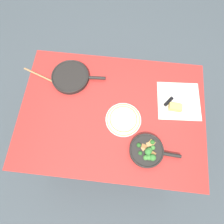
% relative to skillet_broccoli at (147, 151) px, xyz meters
% --- Properties ---
extents(ground_plane, '(14.00, 14.00, 0.00)m').
position_rel_skillet_broccoli_xyz_m(ground_plane, '(-0.26, 0.25, -0.76)').
color(ground_plane, '#424C51').
extents(dining_table_red, '(1.35, 0.96, 0.74)m').
position_rel_skillet_broccoli_xyz_m(dining_table_red, '(-0.26, 0.25, -0.10)').
color(dining_table_red, '#B72D28').
rests_on(dining_table_red, ground_plane).
extents(skillet_broccoli, '(0.35, 0.23, 0.07)m').
position_rel_skillet_broccoli_xyz_m(skillet_broccoli, '(0.00, 0.00, 0.00)').
color(skillet_broccoli, black).
rests_on(skillet_broccoli, dining_table_red).
extents(skillet_eggs, '(0.41, 0.29, 0.04)m').
position_rel_skillet_broccoli_xyz_m(skillet_eggs, '(-0.61, 0.50, -0.01)').
color(skillet_eggs, black).
rests_on(skillet_eggs, dining_table_red).
extents(wooden_spoon, '(0.37, 0.16, 0.02)m').
position_rel_skillet_broccoli_xyz_m(wooden_spoon, '(-0.77, 0.46, -0.02)').
color(wooden_spoon, '#A87A4C').
rests_on(wooden_spoon, dining_table_red).
extents(parchment_sheet, '(0.33, 0.32, 0.00)m').
position_rel_skillet_broccoli_xyz_m(parchment_sheet, '(0.22, 0.40, -0.03)').
color(parchment_sheet, silver).
rests_on(parchment_sheet, dining_table_red).
extents(grater_knife, '(0.17, 0.21, 0.02)m').
position_rel_skillet_broccoli_xyz_m(grater_knife, '(0.17, 0.42, -0.02)').
color(grater_knife, silver).
rests_on(grater_knife, dining_table_red).
extents(cheese_block, '(0.09, 0.06, 0.04)m').
position_rel_skillet_broccoli_xyz_m(cheese_block, '(0.19, 0.34, -0.01)').
color(cheese_block, '#E0C15B').
rests_on(cheese_block, dining_table_red).
extents(dinner_plate_stack, '(0.25, 0.25, 0.03)m').
position_rel_skillet_broccoli_xyz_m(dinner_plate_stack, '(-0.18, 0.21, -0.01)').
color(dinner_plate_stack, silver).
rests_on(dinner_plate_stack, dining_table_red).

